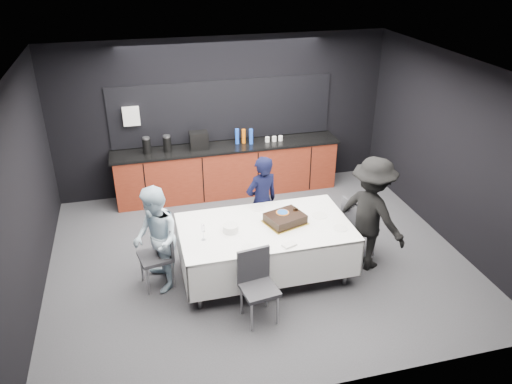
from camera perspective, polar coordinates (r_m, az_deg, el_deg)
ground at (r=7.51m, az=0.19°, el=-7.48°), size 6.00×6.00×0.00m
room_shell at (r=6.64m, az=0.22°, el=5.84°), size 6.04×5.04×2.82m
kitchenette at (r=9.14m, az=-3.39°, el=3.03°), size 4.10×0.64×2.05m
party_table at (r=6.84m, az=1.04°, el=-4.91°), size 2.32×1.32×0.78m
cake_assembly at (r=6.82m, az=3.35°, el=-3.04°), size 0.63×0.56×0.17m
plate_stack at (r=6.63m, az=-2.92°, el=-4.16°), size 0.21×0.21×0.10m
loose_plate_near at (r=6.32m, az=-0.86°, el=-6.36°), size 0.18×0.18×0.01m
loose_plate_right_a at (r=7.06m, az=7.28°, el=-2.67°), size 0.22×0.22×0.01m
loose_plate_right_b at (r=6.81m, az=9.61°, el=-4.09°), size 0.20×0.20×0.01m
loose_plate_far at (r=7.20m, az=0.22°, el=-1.83°), size 0.22×0.22×0.01m
fork_pile at (r=6.36m, az=3.82°, el=-6.05°), size 0.20×0.16×0.03m
champagne_flute at (r=6.43m, az=-6.08°, el=-4.24°), size 0.06×0.06×0.22m
chair_left at (r=6.84m, az=-10.84°, el=-6.53°), size 0.49×0.49×0.92m
chair_right at (r=7.44m, az=11.32°, el=-3.57°), size 0.50×0.50×0.92m
chair_near at (r=6.18m, az=0.10°, el=-10.06°), size 0.48×0.48×0.92m
person_center at (r=7.45m, az=0.67°, el=-1.17°), size 0.62×0.50×1.48m
person_left at (r=6.68m, az=-11.37°, el=-5.37°), size 0.67×0.80×1.48m
person_right at (r=7.11m, az=13.02°, el=-2.48°), size 1.05×1.25×1.68m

